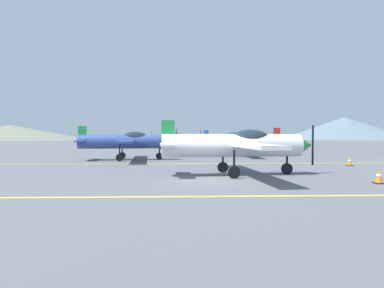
{
  "coord_description": "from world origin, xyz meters",
  "views": [
    {
      "loc": [
        -1.3,
        -13.68,
        1.99
      ],
      "look_at": [
        -0.39,
        14.0,
        1.2
      ],
      "focal_mm": 28.68,
      "sensor_mm": 36.0,
      "label": 1
    }
  ],
  "objects_px": {
    "airplane_back": "(181,139)",
    "traffic_cone_side": "(379,177)",
    "airplane_near": "(238,145)",
    "traffic_cone_front": "(350,161)",
    "airplane_far": "(241,140)",
    "car_sedan": "(291,144)",
    "airplane_mid": "(127,141)"
  },
  "relations": [
    {
      "from": "airplane_far",
      "to": "airplane_back",
      "type": "height_order",
      "value": "same"
    },
    {
      "from": "airplane_near",
      "to": "traffic_cone_side",
      "type": "relative_size",
      "value": 15.39
    },
    {
      "from": "airplane_mid",
      "to": "traffic_cone_front",
      "type": "relative_size",
      "value": 15.4
    },
    {
      "from": "airplane_near",
      "to": "airplane_far",
      "type": "xyz_separation_m",
      "value": [
        2.95,
        14.29,
        0.0
      ]
    },
    {
      "from": "airplane_far",
      "to": "traffic_cone_side",
      "type": "relative_size",
      "value": 15.32
    },
    {
      "from": "traffic_cone_front",
      "to": "airplane_mid",
      "type": "bearing_deg",
      "value": 161.35
    },
    {
      "from": "airplane_back",
      "to": "traffic_cone_side",
      "type": "xyz_separation_m",
      "value": [
        8.25,
        -29.5,
        -1.24
      ]
    },
    {
      "from": "airplane_near",
      "to": "airplane_mid",
      "type": "height_order",
      "value": "same"
    },
    {
      "from": "airplane_mid",
      "to": "airplane_far",
      "type": "xyz_separation_m",
      "value": [
        10.14,
        4.64,
        0.0
      ]
    },
    {
      "from": "airplane_back",
      "to": "car_sedan",
      "type": "relative_size",
      "value": 1.97
    },
    {
      "from": "airplane_far",
      "to": "airplane_back",
      "type": "bearing_deg",
      "value": 115.39
    },
    {
      "from": "traffic_cone_side",
      "to": "car_sedan",
      "type": "bearing_deg",
      "value": 76.95
    },
    {
      "from": "car_sedan",
      "to": "traffic_cone_front",
      "type": "relative_size",
      "value": 7.78
    },
    {
      "from": "airplane_back",
      "to": "traffic_cone_front",
      "type": "xyz_separation_m",
      "value": [
        11.1,
        -22.22,
        -1.24
      ]
    },
    {
      "from": "airplane_back",
      "to": "traffic_cone_side",
      "type": "bearing_deg",
      "value": -74.38
    },
    {
      "from": "airplane_mid",
      "to": "traffic_cone_front",
      "type": "height_order",
      "value": "airplane_mid"
    },
    {
      "from": "airplane_near",
      "to": "traffic_cone_front",
      "type": "distance_m",
      "value": 9.39
    },
    {
      "from": "airplane_mid",
      "to": "car_sedan",
      "type": "bearing_deg",
      "value": 40.35
    },
    {
      "from": "airplane_mid",
      "to": "traffic_cone_side",
      "type": "relative_size",
      "value": 15.4
    },
    {
      "from": "airplane_far",
      "to": "airplane_back",
      "type": "distance_m",
      "value": 13.72
    },
    {
      "from": "traffic_cone_front",
      "to": "traffic_cone_side",
      "type": "bearing_deg",
      "value": -111.35
    },
    {
      "from": "airplane_near",
      "to": "car_sedan",
      "type": "xyz_separation_m",
      "value": [
        11.98,
        25.94,
        -0.68
      ]
    },
    {
      "from": "airplane_near",
      "to": "airplane_back",
      "type": "relative_size",
      "value": 1.0
    },
    {
      "from": "airplane_back",
      "to": "airplane_near",
      "type": "bearing_deg",
      "value": -83.73
    },
    {
      "from": "airplane_mid",
      "to": "airplane_far",
      "type": "relative_size",
      "value": 1.01
    },
    {
      "from": "car_sedan",
      "to": "traffic_cone_side",
      "type": "distance_m",
      "value": 29.52
    },
    {
      "from": "airplane_mid",
      "to": "airplane_far",
      "type": "height_order",
      "value": "same"
    },
    {
      "from": "airplane_mid",
      "to": "car_sedan",
      "type": "distance_m",
      "value": 25.16
    },
    {
      "from": "airplane_far",
      "to": "traffic_cone_front",
      "type": "height_order",
      "value": "airplane_far"
    },
    {
      "from": "airplane_near",
      "to": "traffic_cone_front",
      "type": "xyz_separation_m",
      "value": [
        8.16,
        4.47,
        -1.24
      ]
    },
    {
      "from": "airplane_near",
      "to": "traffic_cone_front",
      "type": "relative_size",
      "value": 15.39
    },
    {
      "from": "airplane_back",
      "to": "traffic_cone_side",
      "type": "height_order",
      "value": "airplane_back"
    }
  ]
}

